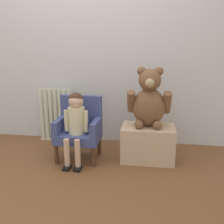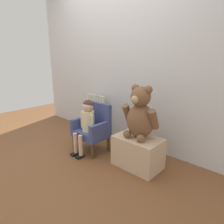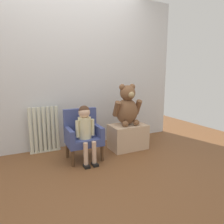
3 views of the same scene
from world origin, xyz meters
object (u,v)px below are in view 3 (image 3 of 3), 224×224
child_armchair (83,134)px  low_bench (128,137)px  radiator (44,130)px  large_teddy_bear (127,107)px  child_figure (85,125)px

child_armchair → low_bench: child_armchair is taller
low_bench → child_armchair: bearing=-175.6°
radiator → large_teddy_bear: size_ratio=1.09×
radiator → child_figure: (0.44, -0.57, 0.15)m
child_armchair → large_teddy_bear: (0.74, 0.08, 0.31)m
radiator → child_armchair: radiator is taller
child_armchair → child_figure: child_figure is taller
child_figure → child_armchair: bearing=90.0°
child_armchair → child_figure: size_ratio=0.91×
child_armchair → child_figure: (-0.00, -0.11, 0.14)m
large_teddy_bear → radiator: bearing=162.0°
low_bench → radiator: bearing=160.9°
radiator → large_teddy_bear: 1.28m
child_armchair → low_bench: 0.76m
child_figure → large_teddy_bear: bearing=14.6°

